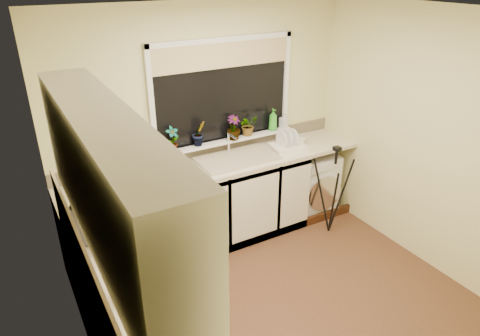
% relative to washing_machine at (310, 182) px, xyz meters
% --- Properties ---
extents(floor, '(3.20, 3.20, 0.00)m').
position_rel_washing_machine_xyz_m(floor, '(-1.21, -1.21, -0.37)').
color(floor, brown).
rests_on(floor, ground).
extents(ceiling, '(3.20, 3.20, 0.00)m').
position_rel_washing_machine_xyz_m(ceiling, '(-1.21, -1.21, 2.08)').
color(ceiling, white).
rests_on(ceiling, ground).
extents(wall_back, '(3.20, 0.00, 3.20)m').
position_rel_washing_machine_xyz_m(wall_back, '(-1.21, 0.29, 0.85)').
color(wall_back, beige).
rests_on(wall_back, ground).
extents(wall_front, '(3.20, 0.00, 3.20)m').
position_rel_washing_machine_xyz_m(wall_front, '(-1.21, -2.71, 0.85)').
color(wall_front, beige).
rests_on(wall_front, ground).
extents(wall_left, '(0.00, 3.00, 3.00)m').
position_rel_washing_machine_xyz_m(wall_left, '(-2.81, -1.21, 0.85)').
color(wall_left, beige).
rests_on(wall_left, ground).
extents(wall_right, '(0.00, 3.00, 3.00)m').
position_rel_washing_machine_xyz_m(wall_right, '(0.39, -1.21, 0.85)').
color(wall_right, beige).
rests_on(wall_right, ground).
extents(base_cabinet_back, '(2.55, 0.60, 0.86)m').
position_rel_washing_machine_xyz_m(base_cabinet_back, '(-1.53, -0.01, 0.06)').
color(base_cabinet_back, silver).
rests_on(base_cabinet_back, floor).
extents(worktop_back, '(3.20, 0.60, 0.04)m').
position_rel_washing_machine_xyz_m(worktop_back, '(-1.21, -0.01, 0.51)').
color(worktop_back, beige).
rests_on(worktop_back, base_cabinet_back).
extents(worktop_left, '(0.60, 2.40, 0.04)m').
position_rel_washing_machine_xyz_m(worktop_left, '(-2.51, -1.51, 0.51)').
color(worktop_left, beige).
rests_on(worktop_left, base_cabinet_left).
extents(upper_cabinet, '(0.28, 1.90, 0.70)m').
position_rel_washing_machine_xyz_m(upper_cabinet, '(-2.65, -1.66, 1.43)').
color(upper_cabinet, silver).
rests_on(upper_cabinet, wall_left).
extents(splashback_left, '(0.02, 2.40, 0.45)m').
position_rel_washing_machine_xyz_m(splashback_left, '(-2.79, -1.51, 0.75)').
color(splashback_left, beige).
rests_on(splashback_left, wall_left).
extents(splashback_back, '(3.20, 0.02, 0.14)m').
position_rel_washing_machine_xyz_m(splashback_back, '(-1.21, 0.28, 0.60)').
color(splashback_back, beige).
rests_on(splashback_back, wall_back).
extents(window_glass, '(1.50, 0.02, 1.00)m').
position_rel_washing_machine_xyz_m(window_glass, '(-1.01, 0.28, 1.18)').
color(window_glass, black).
rests_on(window_glass, wall_back).
extents(window_blind, '(1.50, 0.02, 0.25)m').
position_rel_washing_machine_xyz_m(window_blind, '(-1.01, 0.25, 1.55)').
color(window_blind, tan).
rests_on(window_blind, wall_back).
extents(windowsill, '(1.60, 0.14, 0.03)m').
position_rel_washing_machine_xyz_m(windowsill, '(-1.01, 0.22, 0.66)').
color(windowsill, white).
rests_on(windowsill, wall_back).
extents(sink, '(0.82, 0.46, 0.03)m').
position_rel_washing_machine_xyz_m(sink, '(-1.01, -0.01, 0.54)').
color(sink, tan).
rests_on(sink, worktop_back).
extents(faucet, '(0.03, 0.03, 0.24)m').
position_rel_washing_machine_xyz_m(faucet, '(-1.01, 0.17, 0.65)').
color(faucet, silver).
rests_on(faucet, worktop_back).
extents(washing_machine, '(0.58, 0.56, 0.74)m').
position_rel_washing_machine_xyz_m(washing_machine, '(0.00, 0.00, 0.00)').
color(washing_machine, white).
rests_on(washing_machine, floor).
extents(laptop, '(0.39, 0.38, 0.22)m').
position_rel_washing_machine_xyz_m(laptop, '(-1.87, 0.00, 0.59)').
color(laptop, '#97979E').
rests_on(laptop, worktop_back).
extents(kettle, '(0.15, 0.15, 0.20)m').
position_rel_washing_machine_xyz_m(kettle, '(-2.43, -0.91, 0.63)').
color(kettle, white).
rests_on(kettle, worktop_left).
extents(dish_rack, '(0.40, 0.32, 0.06)m').
position_rel_washing_machine_xyz_m(dish_rack, '(-0.39, -0.05, 0.56)').
color(dish_rack, white).
rests_on(dish_rack, worktop_back).
extents(tripod, '(0.53, 0.53, 1.03)m').
position_rel_washing_machine_xyz_m(tripod, '(-0.09, -0.49, 0.14)').
color(tripod, black).
rests_on(tripod, floor).
extents(steel_jar, '(0.09, 0.09, 0.12)m').
position_rel_washing_machine_xyz_m(steel_jar, '(-2.58, -1.44, 0.59)').
color(steel_jar, silver).
rests_on(steel_jar, worktop_left).
extents(microwave, '(0.59, 0.68, 0.32)m').
position_rel_washing_machine_xyz_m(microwave, '(-2.48, -0.60, 0.69)').
color(microwave, white).
rests_on(microwave, worktop_left).
extents(plant_a, '(0.15, 0.11, 0.26)m').
position_rel_washing_machine_xyz_m(plant_a, '(-1.62, 0.20, 0.81)').
color(plant_a, '#999999').
rests_on(plant_a, windowsill).
extents(plant_b, '(0.16, 0.14, 0.26)m').
position_rel_washing_machine_xyz_m(plant_b, '(-1.33, 0.21, 0.81)').
color(plant_b, '#999999').
rests_on(plant_b, windowsill).
extents(plant_c, '(0.16, 0.16, 0.26)m').
position_rel_washing_machine_xyz_m(plant_c, '(-0.94, 0.18, 0.81)').
color(plant_c, '#999999').
rests_on(plant_c, windowsill).
extents(plant_d, '(0.21, 0.18, 0.23)m').
position_rel_washing_machine_xyz_m(plant_d, '(-0.74, 0.21, 0.79)').
color(plant_d, '#999999').
rests_on(plant_d, windowsill).
extents(soap_bottle_green, '(0.10, 0.10, 0.25)m').
position_rel_washing_machine_xyz_m(soap_bottle_green, '(-0.43, 0.20, 0.80)').
color(soap_bottle_green, green).
rests_on(soap_bottle_green, windowsill).
extents(soap_bottle_clear, '(0.09, 0.09, 0.17)m').
position_rel_washing_machine_xyz_m(soap_bottle_clear, '(-0.27, 0.22, 0.76)').
color(soap_bottle_clear, '#999999').
rests_on(soap_bottle_clear, windowsill).
extents(cup_back, '(0.16, 0.16, 0.10)m').
position_rel_washing_machine_xyz_m(cup_back, '(-0.17, 0.00, 0.58)').
color(cup_back, beige).
rests_on(cup_back, worktop_back).
extents(cup_left, '(0.11, 0.11, 0.09)m').
position_rel_washing_machine_xyz_m(cup_left, '(-2.49, -1.73, 0.57)').
color(cup_left, beige).
rests_on(cup_left, worktop_left).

